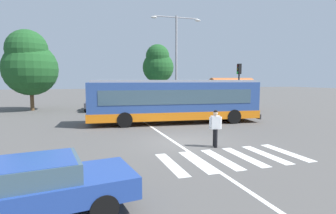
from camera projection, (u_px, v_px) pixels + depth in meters
The scene contains 16 objects.
ground_plane at pixel (185, 142), 13.42m from camera, with size 160.00×160.00×0.00m, color #514F4C.
city_transit_bus at pixel (174, 101), 19.20m from camera, with size 12.30×3.87×3.06m.
pedestrian_crossing_street at pixel (215, 126), 12.38m from camera, with size 0.57×0.37×1.72m.
foreground_sedan at pixel (31, 186), 5.97m from camera, with size 4.70×2.41×1.35m.
parked_car_charcoal at pixel (95, 103), 27.09m from camera, with size 2.24×4.65×1.35m.
parked_car_silver at pixel (122, 102), 27.91m from camera, with size 1.99×4.56×1.35m.
parked_car_teal at pixel (146, 101), 28.58m from camera, with size 2.12×4.61×1.35m.
parked_car_white at pixel (172, 101), 29.69m from camera, with size 2.01×4.57×1.35m.
parked_car_champagne at pixel (195, 100), 30.38m from camera, with size 2.24×4.65×1.35m.
traffic_light_far_corner at pixel (239, 80), 23.68m from camera, with size 0.33×0.32×4.46m.
bus_stop_shelter at pixel (231, 86), 27.33m from camera, with size 4.56×1.54×3.25m.
twin_arm_street_lamp at pixel (176, 53), 24.80m from camera, with size 4.82×0.32×8.85m.
background_tree_left at pixel (29, 64), 26.42m from camera, with size 5.20×5.20×7.88m.
background_tree_right at pixel (158, 64), 32.02m from camera, with size 3.70×3.70×7.20m.
crosswalk_painted_stripes at pixel (233, 158), 10.73m from camera, with size 5.64×2.86×0.01m.
lane_center_line at pixel (164, 135), 15.16m from camera, with size 0.16×24.00×0.01m, color silver.
Camera 1 is at (-4.87, -12.26, 3.12)m, focal length 28.89 mm.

